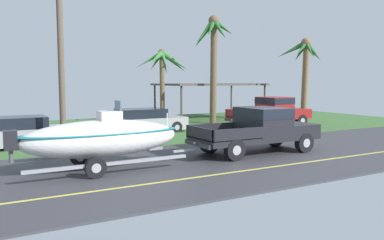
{
  "coord_description": "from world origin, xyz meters",
  "views": [
    {
      "loc": [
        -10.57,
        -11.93,
        2.9
      ],
      "look_at": [
        -3.04,
        1.52,
        1.38
      ],
      "focal_mm": 36.9,
      "sensor_mm": 36.0,
      "label": 1
    }
  ],
  "objects": [
    {
      "name": "palm_tree_near_right",
      "position": [
        0.96,
        12.56,
        3.9
      ],
      "size": [
        3.57,
        2.87,
        5.08
      ],
      "color": "brown",
      "rests_on": "ground"
    },
    {
      "name": "utility_pole",
      "position": [
        -7.38,
        4.47,
        4.24
      ],
      "size": [
        0.24,
        1.8,
        8.18
      ],
      "color": "brown",
      "rests_on": "ground"
    },
    {
      "name": "pickup_truck_towing",
      "position": [
        -0.3,
        0.58,
        1.02
      ],
      "size": [
        5.5,
        2.06,
        1.84
      ],
      "color": "black",
      "rests_on": "ground"
    },
    {
      "name": "parked_sedan_near",
      "position": [
        -8.8,
        6.39,
        0.67
      ],
      "size": [
        4.38,
        1.84,
        1.38
      ],
      "color": "#99999E",
      "rests_on": "ground"
    },
    {
      "name": "palm_tree_mid",
      "position": [
        10.19,
        8.79,
        4.37
      ],
      "size": [
        3.09,
        2.67,
        5.95
      ],
      "color": "brown",
      "rests_on": "ground"
    },
    {
      "name": "ground",
      "position": [
        0.0,
        8.38,
        -0.01
      ],
      "size": [
        36.0,
        22.0,
        0.11
      ],
      "color": "#38383D"
    },
    {
      "name": "palm_tree_near_left",
      "position": [
        3.55,
        10.5,
        5.34
      ],
      "size": [
        3.13,
        3.47,
        7.22
      ],
      "color": "brown",
      "rests_on": "ground"
    },
    {
      "name": "parked_pickup_background",
      "position": [
        6.07,
        7.19,
        1.05
      ],
      "size": [
        5.63,
        1.98,
        1.9
      ],
      "color": "maroon",
      "rests_on": "ground"
    },
    {
      "name": "boat_on_trailer",
      "position": [
        -6.94,
        0.58,
        1.05
      ],
      "size": [
        6.38,
        2.19,
        2.26
      ],
      "color": "gray",
      "rests_on": "ground"
    },
    {
      "name": "parked_sedan_far",
      "position": [
        -2.25,
        8.43,
        0.67
      ],
      "size": [
        4.6,
        1.84,
        1.38
      ],
      "color": "#99999E",
      "rests_on": "ground"
    },
    {
      "name": "carport_awning",
      "position": [
        5.27,
        13.63,
        2.6
      ],
      "size": [
        7.63,
        4.88,
        2.73
      ],
      "color": "#4C4238",
      "rests_on": "ground"
    }
  ]
}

